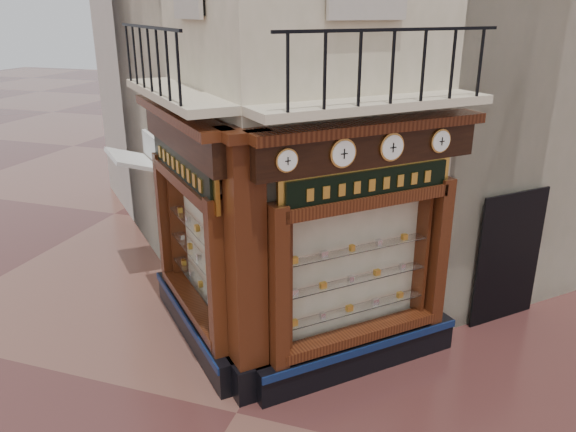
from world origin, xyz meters
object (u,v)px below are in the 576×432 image
at_px(awning, 142,271).
at_px(signboard_right, 369,184).
at_px(clock_c, 392,147).
at_px(signboard_left, 182,166).
at_px(clock_d, 440,141).
at_px(clock_b, 343,153).
at_px(corner_pilaster, 246,275).
at_px(clock_a, 287,160).

bearing_deg(awning, signboard_right, -156.39).
bearing_deg(clock_c, signboard_left, 136.89).
xyz_separation_m(awning, signboard_left, (2.31, -2.05, 3.10)).
bearing_deg(signboard_left, clock_d, -124.43).
relative_size(clock_d, awning, 0.25).
xyz_separation_m(awning, signboard_right, (5.23, -2.05, 3.10)).
relative_size(clock_b, clock_c, 1.00).
relative_size(clock_c, signboard_left, 0.17).
bearing_deg(awning, corner_pilaster, -174.09).
bearing_deg(corner_pilaster, clock_d, -8.49).
xyz_separation_m(clock_d, awning, (-6.09, 1.34, -3.62)).
height_order(signboard_left, signboard_right, signboard_left).
height_order(clock_a, signboard_right, clock_a).
distance_m(clock_b, clock_d, 1.63).
height_order(corner_pilaster, clock_d, corner_pilaster).
bearing_deg(clock_a, clock_d, 0.00).
bearing_deg(signboard_left, clock_c, -133.11).
bearing_deg(clock_c, corner_pilaster, 168.00).
bearing_deg(clock_b, clock_c, 0.00).
height_order(clock_b, clock_d, clock_b).
bearing_deg(clock_d, clock_b, -180.00).
xyz_separation_m(clock_a, signboard_left, (-2.05, 1.03, -0.52)).
relative_size(corner_pilaster, clock_c, 10.08).
relative_size(clock_d, signboard_left, 0.15).
xyz_separation_m(corner_pilaster, clock_d, (2.32, 1.72, 1.67)).
height_order(clock_a, awning, clock_a).
xyz_separation_m(clock_c, signboard_right, (-0.26, -0.11, -0.52)).
relative_size(clock_a, signboard_right, 0.15).
xyz_separation_m(clock_a, clock_d, (1.73, 1.73, 0.00)).
relative_size(clock_d, signboard_right, 0.17).
bearing_deg(signboard_right, awning, 113.61).
xyz_separation_m(clock_a, clock_c, (1.13, 1.13, 0.00)).
distance_m(corner_pilaster, awning, 5.23).
height_order(clock_d, awning, clock_d).
distance_m(clock_d, signboard_right, 1.23).
bearing_deg(clock_c, signboard_right, 156.90).
relative_size(corner_pilaster, clock_b, 10.09).
height_order(clock_c, signboard_left, clock_c).
height_order(awning, signboard_right, signboard_right).
bearing_deg(clock_c, clock_d, 0.00).
distance_m(corner_pilaster, clock_b, 2.12).
bearing_deg(signboard_right, corner_pilaster, 169.75).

